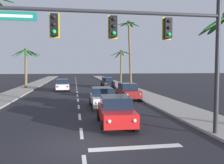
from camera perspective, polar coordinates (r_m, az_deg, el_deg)
ground_plane at (r=10.39m, az=-7.20°, el=-15.22°), size 220.00×220.00×0.00m
sidewalk_right at (r=31.09m, az=6.02°, el=-2.42°), size 3.20×110.00×0.14m
sidewalk_left at (r=30.93m, az=-23.15°, el=-2.73°), size 3.20×110.00×0.14m
lane_markings at (r=30.72m, az=-7.75°, el=-2.63°), size 4.28×89.57×0.01m
traffic_signal_mast at (r=10.85m, az=8.98°, el=10.78°), size 10.26×0.41×6.74m
sedan_lead_at_stop_bar at (r=13.48m, az=0.87°, el=-7.04°), size 2.05×4.49×1.68m
sedan_third_in_queue at (r=19.22m, az=-2.45°, el=-3.82°), size 1.99×4.47×1.68m
sedan_oncoming_far at (r=33.59m, az=-12.06°, el=-0.68°), size 2.13×4.52×1.68m
sedan_parked_nearest_kerb at (r=24.29m, az=3.92°, el=-2.25°), size 2.04×4.49×1.68m
sedan_parked_mid_kerb at (r=38.54m, az=-1.08°, el=-0.05°), size 1.97×4.46×1.68m
palm_left_third at (r=38.99m, az=-20.29°, el=5.13°), size 4.43×4.29×6.36m
palm_right_third at (r=34.71m, az=4.30°, el=9.79°), size 3.30×3.14×10.18m
palm_right_farthest at (r=45.39m, az=2.30°, el=5.57°), size 4.35×4.34×6.70m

